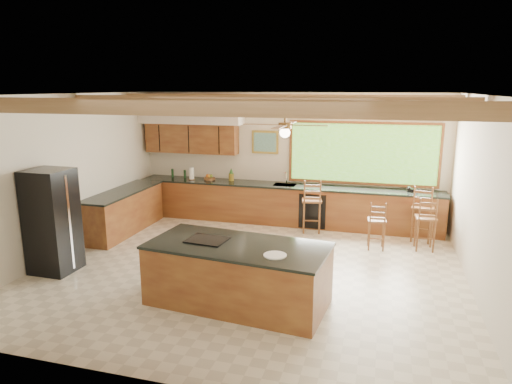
# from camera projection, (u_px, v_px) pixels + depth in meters

# --- Properties ---
(ground) EXTENTS (7.20, 7.20, 0.00)m
(ground) POSITION_uv_depth(u_px,v_px,m) (249.00, 270.00, 7.97)
(ground) COLOR beige
(ground) RESTS_ON ground
(room_shell) EXTENTS (7.27, 6.54, 3.02)m
(room_shell) POSITION_uv_depth(u_px,v_px,m) (250.00, 139.00, 8.13)
(room_shell) COLOR beige
(room_shell) RESTS_ON ground
(counter_run) EXTENTS (7.12, 3.10, 1.23)m
(counter_run) POSITION_uv_depth(u_px,v_px,m) (246.00, 206.00, 10.44)
(counter_run) COLOR brown
(counter_run) RESTS_ON ground
(island) EXTENTS (2.71, 1.48, 0.93)m
(island) POSITION_uv_depth(u_px,v_px,m) (238.00, 274.00, 6.66)
(island) COLOR brown
(island) RESTS_ON ground
(refrigerator) EXTENTS (0.71, 0.68, 1.78)m
(refrigerator) POSITION_uv_depth(u_px,v_px,m) (52.00, 221.00, 7.75)
(refrigerator) COLOR black
(refrigerator) RESTS_ON ground
(bar_stool_a) EXTENTS (0.49, 0.49, 1.18)m
(bar_stool_a) POSITION_uv_depth(u_px,v_px,m) (311.00, 201.00, 9.86)
(bar_stool_a) COLOR brown
(bar_stool_a) RESTS_ON ground
(bar_stool_b) EXTENTS (0.37, 0.37, 0.97)m
(bar_stool_b) POSITION_uv_depth(u_px,v_px,m) (377.00, 221.00, 8.84)
(bar_stool_b) COLOR brown
(bar_stool_b) RESTS_ON ground
(bar_stool_c) EXTENTS (0.41, 0.41, 1.07)m
(bar_stool_c) POSITION_uv_depth(u_px,v_px,m) (426.00, 219.00, 8.77)
(bar_stool_c) COLOR brown
(bar_stool_c) RESTS_ON ground
(bar_stool_d) EXTENTS (0.50, 0.50, 1.19)m
(bar_stool_d) POSITION_uv_depth(u_px,v_px,m) (423.00, 209.00, 9.26)
(bar_stool_d) COLOR brown
(bar_stool_d) RESTS_ON ground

